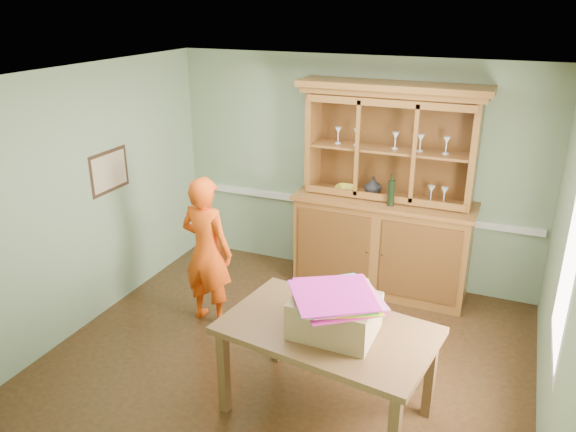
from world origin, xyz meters
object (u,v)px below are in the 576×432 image
at_px(dining_table, 327,338).
at_px(cardboard_box, 335,315).
at_px(china_hutch, 383,222).
at_px(person, 207,251).

bearing_deg(dining_table, cardboard_box, -22.14).
height_order(china_hutch, dining_table, china_hutch).
bearing_deg(china_hutch, dining_table, -86.94).
distance_m(dining_table, cardboard_box, 0.26).
bearing_deg(cardboard_box, china_hutch, 94.60).
xyz_separation_m(cardboard_box, person, (-1.72, 0.96, -0.17)).
height_order(china_hutch, cardboard_box, china_hutch).
relative_size(china_hutch, dining_table, 1.36).
xyz_separation_m(china_hutch, cardboard_box, (0.19, -2.38, 0.13)).
height_order(dining_table, cardboard_box, cardboard_box).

